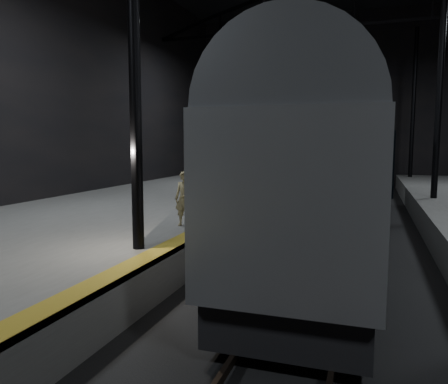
% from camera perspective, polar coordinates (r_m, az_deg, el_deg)
% --- Properties ---
extents(ground, '(44.00, 44.00, 0.00)m').
position_cam_1_polar(ground, '(13.10, 13.06, -8.69)').
color(ground, black).
rests_on(ground, ground).
extents(platform_left, '(9.00, 43.80, 1.00)m').
position_cam_1_polar(platform_left, '(15.55, -15.67, -4.47)').
color(platform_left, '#565553').
rests_on(platform_left, ground).
extents(tactile_strip, '(0.50, 43.80, 0.01)m').
position_cam_1_polar(tactile_strip, '(13.56, -0.66, -3.65)').
color(tactile_strip, olive).
rests_on(tactile_strip, platform_left).
extents(track, '(2.40, 43.00, 0.24)m').
position_cam_1_polar(track, '(13.09, 13.07, -8.40)').
color(track, '#3F3328').
rests_on(track, ground).
extents(train, '(2.88, 19.22, 5.14)m').
position_cam_1_polar(train, '(15.39, 14.31, 4.34)').
color(train, '#A3A6AB').
rests_on(train, ground).
extents(woman, '(0.59, 0.40, 1.58)m').
position_cam_1_polar(woman, '(12.57, -5.17, -0.86)').
color(woman, tan).
rests_on(woman, platform_left).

